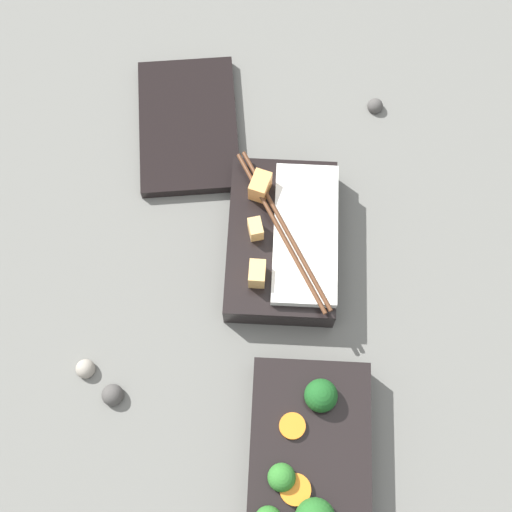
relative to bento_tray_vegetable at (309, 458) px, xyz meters
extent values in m
plane|color=slate|center=(0.11, 0.02, -0.02)|extent=(3.00, 3.00, 0.00)
cube|color=black|center=(0.00, 0.00, 0.00)|extent=(0.20, 0.13, 0.04)
sphere|color=#2D7028|center=(-0.02, 0.03, 0.02)|extent=(0.03, 0.03, 0.03)
sphere|color=#19511E|center=(0.06, -0.01, 0.03)|extent=(0.04, 0.04, 0.04)
cylinder|color=orange|center=(0.03, 0.02, 0.02)|extent=(0.04, 0.04, 0.01)
cylinder|color=orange|center=(-0.03, 0.01, 0.02)|extent=(0.04, 0.04, 0.01)
cube|color=black|center=(0.25, 0.04, 0.00)|extent=(0.20, 0.13, 0.04)
cube|color=white|center=(0.25, 0.01, 0.02)|extent=(0.18, 0.08, 0.01)
cube|color=#EAB266|center=(0.20, 0.07, 0.03)|extent=(0.03, 0.02, 0.03)
cube|color=#EAB266|center=(0.26, 0.07, 0.03)|extent=(0.03, 0.02, 0.02)
cube|color=#F4A356|center=(0.31, 0.07, 0.03)|extent=(0.03, 0.03, 0.03)
sphere|color=#4C1E4C|center=(0.31, 0.07, 0.02)|extent=(0.02, 0.02, 0.02)
cylinder|color=#56331E|center=(0.26, 0.04, 0.03)|extent=(0.20, 0.11, 0.01)
cylinder|color=#56331E|center=(0.25, 0.04, 0.03)|extent=(0.20, 0.11, 0.01)
cube|color=black|center=(0.42, 0.17, -0.02)|extent=(0.21, 0.15, 0.02)
sphere|color=#474442|center=(0.46, -0.08, -0.02)|extent=(0.02, 0.02, 0.02)
sphere|color=gray|center=(0.09, 0.26, -0.02)|extent=(0.02, 0.02, 0.02)
sphere|color=#474442|center=(0.06, 0.22, -0.02)|extent=(0.03, 0.03, 0.03)
camera|label=1|loc=(-0.08, 0.05, 0.79)|focal=50.00mm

